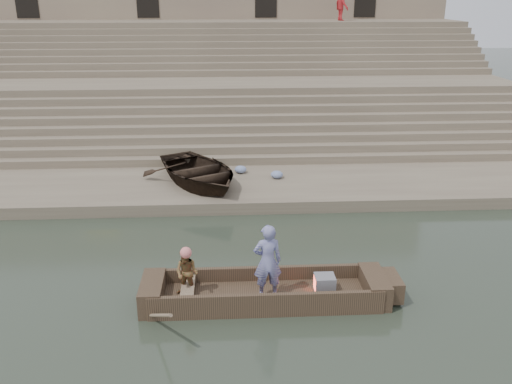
{
  "coord_description": "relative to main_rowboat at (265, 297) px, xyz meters",
  "views": [
    {
      "loc": [
        2.49,
        -9.9,
        6.69
      ],
      "look_at": [
        3.3,
        4.33,
        1.4
      ],
      "focal_mm": 37.72,
      "sensor_mm": 36.0,
      "label": 1
    }
  ],
  "objects": [
    {
      "name": "mid_landing",
      "position": [
        -3.3,
        14.67,
        1.29
      ],
      "size": [
        32.0,
        3.0,
        2.8
      ],
      "primitive_type": "cube",
      "color": "gray",
      "rests_on": "ground"
    },
    {
      "name": "pedestrian",
      "position": [
        5.91,
        21.27,
        5.98
      ],
      "size": [
        1.0,
        1.31,
        1.79
      ],
      "primitive_type": "imported",
      "rotation": [
        0.0,
        0.0,
        1.91
      ],
      "color": "#A41B1F",
      "rests_on": "upper_landing"
    },
    {
      "name": "beached_rowboat",
      "position": [
        -1.79,
        7.14,
        0.74
      ],
      "size": [
        4.77,
        5.3,
        0.9
      ],
      "primitive_type": "imported",
      "rotation": [
        0.0,
        0.0,
        0.48
      ],
      "color": "#2D2116",
      "rests_on": "lower_landing"
    },
    {
      "name": "lower_landing",
      "position": [
        -3.3,
        7.17,
        0.09
      ],
      "size": [
        32.0,
        4.0,
        0.4
      ],
      "primitive_type": "cube",
      "color": "gray",
      "rests_on": "ground"
    },
    {
      "name": "rowboat_trim",
      "position": [
        0.21,
        -0.01,
        0.2
      ],
      "size": [
        6.04,
        2.63,
        1.8
      ],
      "color": "brown",
      "rests_on": "ground"
    },
    {
      "name": "building_wall",
      "position": [
        -3.29,
        25.66,
        5.49
      ],
      "size": [
        32.0,
        5.07,
        11.2
      ],
      "color": "gray",
      "rests_on": "ground"
    },
    {
      "name": "rowing_man",
      "position": [
        -1.75,
        0.02,
        0.67
      ],
      "size": [
        0.67,
        0.6,
        1.13
      ],
      "primitive_type": "imported",
      "rotation": [
        0.0,
        0.0,
        -0.38
      ],
      "color": "#236926",
      "rests_on": "main_rowboat"
    },
    {
      "name": "ghat_steps",
      "position": [
        -3.3,
        16.36,
        1.69
      ],
      "size": [
        32.0,
        11.0,
        5.2
      ],
      "color": "gray",
      "rests_on": "ground"
    },
    {
      "name": "cloth_bundles",
      "position": [
        -5.47,
        7.32,
        0.42
      ],
      "size": [
        13.5,
        2.5,
        0.26
      ],
      "color": "#3F5999",
      "rests_on": "lower_landing"
    },
    {
      "name": "television",
      "position": [
        1.37,
        0.0,
        0.31
      ],
      "size": [
        0.46,
        0.42,
        0.4
      ],
      "color": "slate",
      "rests_on": "main_rowboat"
    },
    {
      "name": "ground",
      "position": [
        -3.3,
        -0.83,
        -0.11
      ],
      "size": [
        120.0,
        120.0,
        0.0
      ],
      "primitive_type": "plane",
      "color": "#242E22",
      "rests_on": "ground"
    },
    {
      "name": "main_rowboat",
      "position": [
        0.0,
        0.0,
        0.0
      ],
      "size": [
        5.0,
        1.3,
        0.22
      ],
      "primitive_type": "cube",
      "color": "brown",
      "rests_on": "ground"
    },
    {
      "name": "standing_man",
      "position": [
        0.05,
        -0.12,
        0.99
      ],
      "size": [
        0.68,
        0.48,
        1.76
      ],
      "primitive_type": "imported",
      "rotation": [
        0.0,
        0.0,
        3.24
      ],
      "color": "navy",
      "rests_on": "main_rowboat"
    },
    {
      "name": "upper_landing",
      "position": [
        -3.3,
        21.67,
        2.49
      ],
      "size": [
        32.0,
        3.0,
        5.2
      ],
      "primitive_type": "cube",
      "color": "gray",
      "rests_on": "ground"
    }
  ]
}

